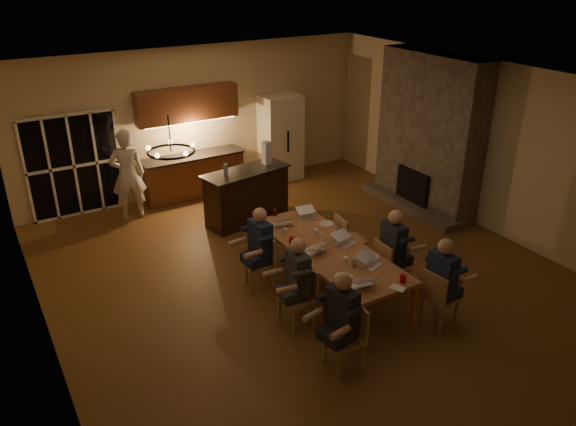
# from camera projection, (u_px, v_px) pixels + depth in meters

# --- Properties ---
(floor) EXTENTS (9.00, 9.00, 0.00)m
(floor) POSITION_uv_depth(u_px,v_px,m) (306.00, 275.00, 9.43)
(floor) COLOR brown
(floor) RESTS_ON ground
(back_wall) EXTENTS (8.00, 0.04, 3.20)m
(back_wall) POSITION_uv_depth(u_px,v_px,m) (197.00, 120.00, 12.29)
(back_wall) COLOR #C7B78C
(back_wall) RESTS_ON ground
(left_wall) EXTENTS (0.04, 9.00, 3.20)m
(left_wall) POSITION_uv_depth(u_px,v_px,m) (32.00, 250.00, 6.90)
(left_wall) COLOR #C7B78C
(left_wall) RESTS_ON ground
(right_wall) EXTENTS (0.04, 9.00, 3.20)m
(right_wall) POSITION_uv_depth(u_px,v_px,m) (487.00, 146.00, 10.62)
(right_wall) COLOR #C7B78C
(right_wall) RESTS_ON ground
(ceiling) EXTENTS (8.00, 9.00, 0.04)m
(ceiling) POSITION_uv_depth(u_px,v_px,m) (309.00, 83.00, 8.08)
(ceiling) COLOR white
(ceiling) RESTS_ON back_wall
(french_doors) EXTENTS (1.86, 0.08, 2.10)m
(french_doors) POSITION_uv_depth(u_px,v_px,m) (74.00, 166.00, 11.23)
(french_doors) COLOR black
(french_doors) RESTS_ON ground
(fireplace) EXTENTS (0.58, 2.50, 3.20)m
(fireplace) POSITION_uv_depth(u_px,v_px,m) (429.00, 133.00, 11.41)
(fireplace) COLOR #60574B
(fireplace) RESTS_ON ground
(kitchenette) EXTENTS (2.24, 0.68, 2.40)m
(kitchenette) POSITION_uv_depth(u_px,v_px,m) (191.00, 144.00, 12.07)
(kitchenette) COLOR brown
(kitchenette) RESTS_ON ground
(refrigerator) EXTENTS (0.90, 0.68, 2.00)m
(refrigerator) POSITION_uv_depth(u_px,v_px,m) (281.00, 138.00, 13.13)
(refrigerator) COLOR #ECE5C5
(refrigerator) RESTS_ON ground
(dining_table) EXTENTS (1.10, 2.99, 0.75)m
(dining_table) POSITION_uv_depth(u_px,v_px,m) (328.00, 269.00, 8.89)
(dining_table) COLOR #B47048
(dining_table) RESTS_ON ground
(bar_island) EXTENTS (1.85, 0.97, 1.08)m
(bar_island) POSITION_uv_depth(u_px,v_px,m) (247.00, 196.00, 11.16)
(bar_island) COLOR black
(bar_island) RESTS_ON ground
(chair_left_near) EXTENTS (0.47, 0.47, 0.89)m
(chair_left_near) POSITION_uv_depth(u_px,v_px,m) (344.00, 338.00, 7.18)
(chair_left_near) COLOR #AC7D56
(chair_left_near) RESTS_ON ground
(chair_left_mid) EXTENTS (0.48, 0.48, 0.89)m
(chair_left_mid) POSITION_uv_depth(u_px,v_px,m) (297.00, 298.00, 8.01)
(chair_left_mid) COLOR #AC7D56
(chair_left_mid) RESTS_ON ground
(chair_left_far) EXTENTS (0.53, 0.53, 0.89)m
(chair_left_far) POSITION_uv_depth(u_px,v_px,m) (259.00, 262.00, 8.94)
(chair_left_far) COLOR #AC7D56
(chair_left_far) RESTS_ON ground
(chair_right_near) EXTENTS (0.50, 0.50, 0.89)m
(chair_right_near) POSITION_uv_depth(u_px,v_px,m) (440.00, 297.00, 8.05)
(chair_right_near) COLOR #AC7D56
(chair_right_near) RESTS_ON ground
(chair_right_mid) EXTENTS (0.46, 0.46, 0.89)m
(chair_right_mid) POSITION_uv_depth(u_px,v_px,m) (392.00, 266.00, 8.83)
(chair_right_mid) COLOR #AC7D56
(chair_right_mid) RESTS_ON ground
(chair_right_far) EXTENTS (0.49, 0.49, 0.89)m
(chair_right_far) POSITION_uv_depth(u_px,v_px,m) (351.00, 239.00, 9.66)
(chair_right_far) COLOR #AC7D56
(chair_right_far) RESTS_ON ground
(person_left_near) EXTENTS (0.70, 0.70, 1.38)m
(person_left_near) POSITION_uv_depth(u_px,v_px,m) (342.00, 321.00, 7.11)
(person_left_near) COLOR #24282F
(person_left_near) RESTS_ON ground
(person_right_near) EXTENTS (0.61, 0.61, 1.38)m
(person_right_near) POSITION_uv_depth(u_px,v_px,m) (441.00, 283.00, 7.93)
(person_right_near) COLOR #1C2747
(person_right_near) RESTS_ON ground
(person_left_mid) EXTENTS (0.66, 0.66, 1.38)m
(person_left_mid) POSITION_uv_depth(u_px,v_px,m) (298.00, 282.00, 7.95)
(person_left_mid) COLOR #3A3E45
(person_left_mid) RESTS_ON ground
(person_right_mid) EXTENTS (0.65, 0.65, 1.38)m
(person_right_mid) POSITION_uv_depth(u_px,v_px,m) (393.00, 250.00, 8.79)
(person_right_mid) COLOR #24282F
(person_right_mid) RESTS_ON ground
(person_left_far) EXTENTS (0.64, 0.64, 1.38)m
(person_left_far) POSITION_uv_depth(u_px,v_px,m) (261.00, 248.00, 8.86)
(person_left_far) COLOR #1C2747
(person_left_far) RESTS_ON ground
(standing_person) EXTENTS (0.74, 0.54, 1.87)m
(standing_person) POSITION_uv_depth(u_px,v_px,m) (128.00, 175.00, 11.13)
(standing_person) COLOR silver
(standing_person) RESTS_ON ground
(chandelier) EXTENTS (0.58, 0.58, 0.03)m
(chandelier) POSITION_uv_depth(u_px,v_px,m) (171.00, 152.00, 6.75)
(chandelier) COLOR black
(chandelier) RESTS_ON ceiling
(laptop_a) EXTENTS (0.34, 0.31, 0.23)m
(laptop_a) POSITION_uv_depth(u_px,v_px,m) (360.00, 277.00, 7.73)
(laptop_a) COLOR silver
(laptop_a) RESTS_ON dining_table
(laptop_b) EXTENTS (0.39, 0.37, 0.23)m
(laptop_b) POSITION_uv_depth(u_px,v_px,m) (372.00, 259.00, 8.19)
(laptop_b) COLOR silver
(laptop_b) RESTS_ON dining_table
(laptop_c) EXTENTS (0.40, 0.37, 0.23)m
(laptop_c) POSITION_uv_depth(u_px,v_px,m) (313.00, 245.00, 8.60)
(laptop_c) COLOR silver
(laptop_c) RESTS_ON dining_table
(laptop_d) EXTENTS (0.37, 0.34, 0.23)m
(laptop_d) POSITION_uv_depth(u_px,v_px,m) (346.00, 238.00, 8.79)
(laptop_d) COLOR silver
(laptop_d) RESTS_ON dining_table
(laptop_e) EXTENTS (0.36, 0.32, 0.23)m
(laptop_e) POSITION_uv_depth(u_px,v_px,m) (282.00, 218.00, 9.48)
(laptop_e) COLOR silver
(laptop_e) RESTS_ON dining_table
(laptop_f) EXTENTS (0.36, 0.32, 0.23)m
(laptop_f) POSITION_uv_depth(u_px,v_px,m) (308.00, 213.00, 9.66)
(laptop_f) COLOR silver
(laptop_f) RESTS_ON dining_table
(mug_front) EXTENTS (0.07, 0.07, 0.10)m
(mug_front) POSITION_uv_depth(u_px,v_px,m) (345.00, 260.00, 8.29)
(mug_front) COLOR silver
(mug_front) RESTS_ON dining_table
(mug_mid) EXTENTS (0.08, 0.08, 0.10)m
(mug_mid) POSITION_uv_depth(u_px,v_px,m) (315.00, 232.00, 9.13)
(mug_mid) COLOR silver
(mug_mid) RESTS_ON dining_table
(mug_back) EXTENTS (0.07, 0.07, 0.10)m
(mug_back) POSITION_uv_depth(u_px,v_px,m) (285.00, 231.00, 9.15)
(mug_back) COLOR silver
(mug_back) RESTS_ON dining_table
(redcup_near) EXTENTS (0.09, 0.09, 0.12)m
(redcup_near) POSITION_uv_depth(u_px,v_px,m) (403.00, 278.00, 7.81)
(redcup_near) COLOR #B70C13
(redcup_near) RESTS_ON dining_table
(redcup_mid) EXTENTS (0.09, 0.09, 0.12)m
(redcup_mid) POSITION_uv_depth(u_px,v_px,m) (292.00, 241.00, 8.84)
(redcup_mid) COLOR #B70C13
(redcup_mid) RESTS_ON dining_table
(can_silver) EXTENTS (0.06, 0.06, 0.12)m
(can_silver) POSITION_uv_depth(u_px,v_px,m) (354.00, 262.00, 8.21)
(can_silver) COLOR #B2B2B7
(can_silver) RESTS_ON dining_table
(can_cola) EXTENTS (0.07, 0.07, 0.12)m
(can_cola) POSITION_uv_depth(u_px,v_px,m) (275.00, 212.00, 9.80)
(can_cola) COLOR #3F0F0C
(can_cola) RESTS_ON dining_table
(can_right) EXTENTS (0.07, 0.07, 0.12)m
(can_right) POSITION_uv_depth(u_px,v_px,m) (338.00, 232.00, 9.10)
(can_right) COLOR #B2B2B7
(can_right) RESTS_ON dining_table
(plate_near) EXTENTS (0.23, 0.23, 0.02)m
(plate_near) POSITION_uv_depth(u_px,v_px,m) (372.00, 257.00, 8.46)
(plate_near) COLOR silver
(plate_near) RESTS_ON dining_table
(plate_left) EXTENTS (0.26, 0.26, 0.02)m
(plate_left) POSITION_uv_depth(u_px,v_px,m) (344.00, 277.00, 7.93)
(plate_left) COLOR silver
(plate_left) RESTS_ON dining_table
(plate_far) EXTENTS (0.25, 0.25, 0.02)m
(plate_far) POSITION_uv_depth(u_px,v_px,m) (327.00, 224.00, 9.50)
(plate_far) COLOR silver
(plate_far) RESTS_ON dining_table
(notepad) EXTENTS (0.21, 0.24, 0.01)m
(notepad) POSITION_uv_depth(u_px,v_px,m) (398.00, 288.00, 7.68)
(notepad) COLOR white
(notepad) RESTS_ON dining_table
(bar_bottle) EXTENTS (0.08, 0.08, 0.24)m
(bar_bottle) POSITION_uv_depth(u_px,v_px,m) (226.00, 170.00, 10.61)
(bar_bottle) COLOR #99999E
(bar_bottle) RESTS_ON bar_island
(bar_blender) EXTENTS (0.17, 0.17, 0.45)m
(bar_blender) POSITION_uv_depth(u_px,v_px,m) (266.00, 153.00, 11.18)
(bar_blender) COLOR silver
(bar_blender) RESTS_ON bar_island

